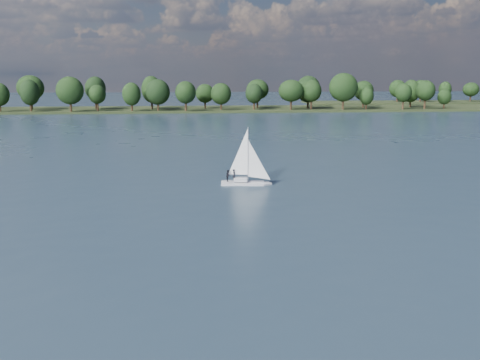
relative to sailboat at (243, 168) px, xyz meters
name	(u,v)px	position (x,y,z in m)	size (l,w,h in m)	color
ground	(246,140)	(5.89, 52.11, -2.45)	(700.00, 700.00, 0.00)	#233342
far_shore	(220,110)	(5.89, 164.11, -2.45)	(660.00, 40.00, 1.50)	black
sailboat	(243,168)	(0.00, 0.00, 0.00)	(6.84, 2.63, 8.78)	silver
treeline	(201,92)	(-2.23, 160.85, 5.57)	(562.52, 73.55, 17.82)	black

